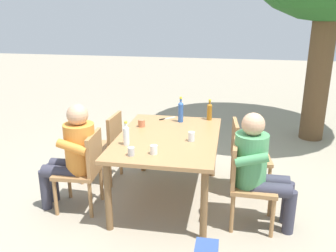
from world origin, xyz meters
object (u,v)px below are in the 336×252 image
object	(u,v)px
chair_far_right	(246,180)
cup_steel	(131,151)
chair_near_right	(85,167)
cup_glass	(191,137)
chair_near_left	(106,144)
chair_far_left	(244,153)
dining_table	(168,144)
bottle_amber	(209,111)
person_in_plaid_shirt	(258,165)
cup_white	(154,150)
bottle_clear	(126,135)
bottle_blue	(181,111)
cup_terracotta	(142,123)
table_knife	(166,119)
person_in_white_shirt	(73,152)

from	to	relation	value
chair_far_right	cup_steel	distance (m)	1.17
chair_near_right	cup_glass	size ratio (longest dim) A/B	8.65
chair_near_left	cup_steel	xyz separation A→B (m)	(0.93, 0.59, 0.32)
chair_far_right	chair_far_left	distance (m)	0.69
dining_table	chair_near_left	bearing A→B (deg)	-112.22
dining_table	chair_far_left	bearing A→B (deg)	112.01
bottle_amber	person_in_plaid_shirt	bearing A→B (deg)	28.02
person_in_plaid_shirt	bottle_amber	xyz separation A→B (m)	(-1.04, -0.55, 0.22)
bottle_amber	cup_steel	size ratio (longest dim) A/B	3.22
chair_far_left	cup_white	bearing A→B (deg)	-46.34
dining_table	chair_near_left	world-z (taller)	chair_near_left
chair_far_right	cup_glass	distance (m)	0.71
bottle_clear	bottle_blue	bearing A→B (deg)	153.37
chair_near_right	person_in_plaid_shirt	xyz separation A→B (m)	(0.00, 1.80, 0.17)
cup_glass	person_in_plaid_shirt	bearing A→B (deg)	69.68
cup_terracotta	person_in_plaid_shirt	bearing A→B (deg)	64.63
dining_table	table_knife	world-z (taller)	table_knife
person_in_plaid_shirt	bottle_amber	world-z (taller)	person_in_plaid_shirt
dining_table	cup_white	xyz separation A→B (m)	(0.51, -0.05, 0.13)
bottle_clear	cup_white	world-z (taller)	bottle_clear
bottle_amber	cup_glass	size ratio (longest dim) A/B	2.63
chair_far_left	cup_steel	xyz separation A→B (m)	(0.93, -1.10, 0.32)
chair_near_left	bottle_blue	world-z (taller)	bottle_blue
bottle_clear	cup_terracotta	xyz separation A→B (m)	(-0.60, 0.01, -0.07)
chair_near_left	bottle_clear	distance (m)	0.90
chair_near_left	chair_far_left	size ratio (longest dim) A/B	1.00
cup_steel	bottle_clear	bearing A→B (deg)	-154.83
chair_near_right	bottle_blue	xyz separation A→B (m)	(-0.89, 0.90, 0.41)
dining_table	cup_terracotta	xyz separation A→B (m)	(-0.28, -0.37, 0.13)
chair_far_right	cup_steel	world-z (taller)	chair_far_right
cup_terracotta	cup_white	xyz separation A→B (m)	(0.79, 0.32, 0.00)
table_knife	dining_table	bearing A→B (deg)	12.29
bottle_clear	table_knife	bearing A→B (deg)	166.05
cup_glass	bottle_clear	bearing A→B (deg)	-70.61
person_in_plaid_shirt	cup_white	distance (m)	1.02
chair_near_right	person_in_white_shirt	distance (m)	0.20
bottle_clear	bottle_amber	size ratio (longest dim) A/B	0.96
dining_table	cup_terracotta	size ratio (longest dim) A/B	18.22
chair_far_right	cup_glass	size ratio (longest dim) A/B	8.65
person_in_white_shirt	bottle_blue	distance (m)	1.37
person_in_white_shirt	person_in_plaid_shirt	bearing A→B (deg)	90.00
table_knife	chair_near_left	bearing A→B (deg)	-67.79
bottle_blue	person_in_plaid_shirt	bearing A→B (deg)	45.05
chair_far_right	chair_near_left	bearing A→B (deg)	-112.25
bottle_blue	cup_white	size ratio (longest dim) A/B	3.62
chair_near_left	cup_steel	world-z (taller)	chair_near_left
chair_near_right	chair_far_left	xyz separation A→B (m)	(-0.69, 1.69, 0.00)
chair_far_right	cup_terracotta	xyz separation A→B (m)	(-0.62, -1.21, 0.32)
dining_table	bottle_amber	world-z (taller)	bottle_amber
cup_terracotta	cup_white	size ratio (longest dim) A/B	0.97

